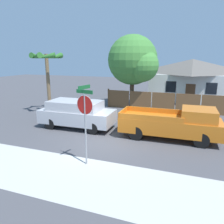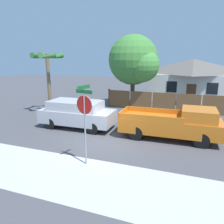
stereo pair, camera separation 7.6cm
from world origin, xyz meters
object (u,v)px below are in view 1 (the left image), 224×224
red_suv (77,113)px  orange_pickup (174,123)px  house (191,79)px  stop_sign (85,112)px  oak_tree (135,61)px  palm_tree (47,62)px

red_suv → orange_pickup: orange_pickup is taller
red_suv → orange_pickup: (6.12, 0.01, -0.06)m
house → stop_sign: house is taller
house → orange_pickup: (-0.72, -13.60, -1.36)m
oak_tree → orange_pickup: 9.32m
oak_tree → palm_tree: oak_tree is taller
oak_tree → palm_tree: 7.66m
palm_tree → orange_pickup: size_ratio=0.89×
oak_tree → palm_tree: (-5.95, -4.83, -0.01)m
oak_tree → house: bearing=50.3°
red_suv → stop_sign: bearing=-58.1°
orange_pickup → oak_tree: bearing=118.1°
house → palm_tree: size_ratio=1.84×
house → oak_tree: bearing=-129.7°
oak_tree → stop_sign: bearing=-85.2°
red_suv → orange_pickup: size_ratio=0.88×
oak_tree → stop_sign: (1.02, -12.04, -1.87)m
palm_tree → stop_sign: (6.97, -7.21, -1.86)m
house → oak_tree: 8.03m
house → red_suv: size_ratio=1.86×
orange_pickup → stop_sign: size_ratio=1.62×
stop_sign → oak_tree: bearing=106.5°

